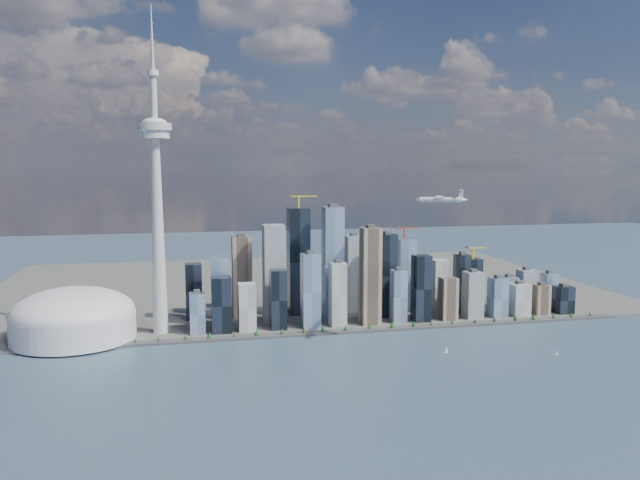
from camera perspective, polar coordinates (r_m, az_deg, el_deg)
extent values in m
plane|color=#364F60|center=(870.90, 5.63, -12.71)|extent=(4000.00, 4000.00, 0.00)
cube|color=#383838|center=(1099.83, 1.55, -8.40)|extent=(1100.00, 22.00, 4.00)
cube|color=#4C4C47|center=(1529.41, -2.54, -4.10)|extent=(1400.00, 900.00, 3.00)
cylinder|color=#3F2D1E|center=(1090.67, -23.87, -8.95)|extent=(1.00, 1.00, 2.40)
cone|color=#18451A|center=(1089.73, -23.88, -8.77)|extent=(7.20, 7.20, 8.00)
cylinder|color=#3F2D1E|center=(1076.60, -19.29, -8.95)|extent=(1.00, 1.00, 2.40)
cone|color=#18451A|center=(1075.65, -19.30, -8.77)|extent=(7.20, 7.20, 8.00)
cylinder|color=#3F2D1E|center=(1069.40, -14.62, -8.89)|extent=(1.00, 1.00, 2.40)
cone|color=#18451A|center=(1068.44, -14.63, -8.71)|extent=(7.20, 7.20, 8.00)
cylinder|color=#3F2D1E|center=(1069.19, -9.93, -8.77)|extent=(1.00, 1.00, 2.40)
cone|color=#18451A|center=(1068.24, -9.93, -8.59)|extent=(7.20, 7.20, 8.00)
cylinder|color=#3F2D1E|center=(1075.99, -5.26, -8.60)|extent=(1.00, 1.00, 2.40)
cone|color=#18451A|center=(1075.04, -5.26, -8.41)|extent=(7.20, 7.20, 8.00)
cylinder|color=#3F2D1E|center=(1089.66, -0.68, -8.37)|extent=(1.00, 1.00, 2.40)
cone|color=#18451A|center=(1088.72, -0.68, -8.19)|extent=(7.20, 7.20, 8.00)
cylinder|color=#3F2D1E|center=(1109.95, 3.74, -8.10)|extent=(1.00, 1.00, 2.40)
cone|color=#18451A|center=(1109.03, 3.75, -7.92)|extent=(7.20, 7.20, 8.00)
cylinder|color=#3F2D1E|center=(1136.50, 7.98, -7.80)|extent=(1.00, 1.00, 2.40)
cone|color=#18451A|center=(1135.60, 7.99, -7.62)|extent=(7.20, 7.20, 8.00)
cylinder|color=#3F2D1E|center=(1168.89, 12.00, -7.47)|extent=(1.00, 1.00, 2.40)
cone|color=#18451A|center=(1168.02, 12.01, -7.30)|extent=(7.20, 7.20, 8.00)
cylinder|color=#3F2D1E|center=(1206.65, 15.78, -7.13)|extent=(1.00, 1.00, 2.40)
cone|color=#18451A|center=(1205.80, 15.79, -6.97)|extent=(7.20, 7.20, 8.00)
cylinder|color=#3F2D1E|center=(1249.29, 19.31, -6.79)|extent=(1.00, 1.00, 2.40)
cone|color=#18451A|center=(1248.47, 19.32, -6.63)|extent=(7.20, 7.20, 8.00)
cylinder|color=#3F2D1E|center=(1296.32, 22.59, -6.44)|extent=(1.00, 1.00, 2.40)
cone|color=#18451A|center=(1295.54, 22.60, -6.29)|extent=(7.20, 7.20, 8.00)
cube|color=black|center=(1097.50, -9.20, -5.86)|extent=(34.00, 34.00, 97.02)
cube|color=#6D87A5|center=(1143.60, -9.35, -4.67)|extent=(30.00, 30.00, 123.48)
cube|color=#B0B1AC|center=(1102.71, -6.58, -6.11)|extent=(30.00, 30.00, 83.79)
cube|color=#9F866D|center=(1198.14, -7.12, -3.36)|extent=(36.00, 36.00, 154.35)
cube|color=gray|center=(1148.39, -4.14, -3.10)|extent=(38.00, 38.00, 180.81)
cube|color=black|center=(1107.03, -3.74, -5.44)|extent=(28.00, 28.00, 105.84)
cube|color=#6D87A5|center=(1113.73, -0.94, -4.66)|extent=(32.00, 32.00, 132.30)
cube|color=black|center=(1208.66, -1.94, -1.95)|extent=(40.00, 40.00, 207.27)
cube|color=#6D87A5|center=(1166.54, 1.21, -2.16)|extent=(36.00, 36.00, 211.68)
cube|color=#B0B1AC|center=(1127.52, 1.81, -4.98)|extent=(28.00, 28.00, 114.66)
cube|color=#9F866D|center=(1136.25, 4.51, -3.32)|extent=(34.00, 34.00, 176.40)
cube|color=gray|center=(1237.80, 3.09, -3.09)|extent=(30.00, 30.00, 149.94)
cube|color=black|center=(1201.31, 6.32, -3.21)|extent=(32.00, 32.00, 158.76)
cube|color=#6D87A5|center=(1160.81, 7.10, -5.13)|extent=(26.00, 26.00, 97.02)
cube|color=black|center=(1175.62, 9.41, -4.36)|extent=(30.00, 30.00, 123.48)
cube|color=#6D87A5|center=(1270.37, 7.66, -3.09)|extent=(34.00, 34.00, 141.12)
cube|color=#B0B1AC|center=(1241.51, 10.69, -4.21)|extent=(28.00, 28.00, 105.84)
cube|color=#9F866D|center=(1199.28, 11.62, -5.26)|extent=(30.00, 30.00, 79.38)
cube|color=gray|center=(1219.37, 13.78, -4.91)|extent=(32.00, 32.00, 88.20)
cube|color=black|center=(1260.97, 12.79, -3.88)|extent=(26.00, 26.00, 114.66)
cube|color=#6D87A5|center=(1243.33, 15.85, -5.06)|extent=(30.00, 30.00, 74.97)
cube|color=black|center=(1332.71, 13.73, -3.72)|extent=(28.00, 28.00, 97.02)
cube|color=#6D87A5|center=(1310.84, 16.74, -4.68)|extent=(30.00, 30.00, 66.15)
cube|color=#B0B1AC|center=(1268.84, 17.83, -5.20)|extent=(34.00, 34.00, 61.74)
cube|color=#9F866D|center=(1292.30, 19.56, -5.15)|extent=(28.00, 28.00, 57.33)
cube|color=gray|center=(1331.89, 18.44, -4.27)|extent=(30.00, 30.00, 79.38)
cube|color=black|center=(1316.88, 21.23, -5.10)|extent=(32.00, 32.00, 52.92)
cube|color=#6D87A5|center=(1356.14, 20.07, -4.33)|extent=(26.00, 26.00, 70.56)
cube|color=black|center=(1197.95, -11.41, -4.62)|extent=(30.00, 30.00, 105.84)
cube|color=#6D87A5|center=(1099.09, -11.28, -6.59)|extent=(26.00, 26.00, 70.56)
cube|color=yellow|center=(1196.61, -1.96, 3.48)|extent=(3.00, 3.00, 22.00)
cube|color=yellow|center=(1197.55, -1.57, 4.01)|extent=(55.00, 2.20, 2.20)
cube|color=#383838|center=(1193.04, -2.74, 4.10)|extent=(6.00, 4.00, 4.00)
cube|color=#B23819|center=(1259.02, 7.72, 0.57)|extent=(3.00, 3.00, 22.00)
cube|color=#B23819|center=(1260.38, 8.03, 1.07)|extent=(48.00, 2.20, 2.20)
cube|color=#383838|center=(1252.81, 7.11, 1.15)|extent=(6.00, 4.00, 4.00)
cube|color=yellow|center=(1323.34, 13.80, -1.19)|extent=(3.00, 3.00, 22.00)
cube|color=yellow|center=(1324.88, 14.07, -0.71)|extent=(45.00, 2.20, 2.20)
cube|color=#383838|center=(1315.75, 13.29, -0.65)|extent=(6.00, 4.00, 4.00)
cone|color=#A9A8A3|center=(1096.78, -14.60, 0.44)|extent=(26.00, 26.00, 340.00)
cylinder|color=silver|center=(1091.75, -14.87, 9.34)|extent=(48.00, 48.00, 14.00)
cylinder|color=#A9A8A3|center=(1092.39, -14.89, 9.97)|extent=(56.00, 56.00, 12.00)
ellipsoid|color=silver|center=(1092.89, -14.90, 10.38)|extent=(40.00, 40.00, 14.00)
cylinder|color=#A9A8A3|center=(1096.28, -14.97, 12.47)|extent=(11.00, 11.00, 80.00)
cylinder|color=silver|center=(1101.11, -15.03, 14.54)|extent=(18.00, 18.00, 10.00)
cone|color=silver|center=(1110.63, -15.13, 17.50)|extent=(7.00, 7.00, 105.00)
cylinder|color=silver|center=(1126.67, -21.58, -7.31)|extent=(200.00, 200.00, 44.00)
ellipsoid|color=silver|center=(1121.69, -21.63, -6.22)|extent=(200.00, 200.00, 84.00)
cylinder|color=silver|center=(995.28, 10.96, 3.64)|extent=(63.70, 30.43, 8.01)
cone|color=silver|center=(994.24, 9.01, 3.68)|extent=(11.02, 10.58, 8.01)
cone|color=silver|center=(997.57, 12.97, 3.60)|extent=(14.53, 11.90, 8.01)
cube|color=silver|center=(994.95, 10.82, 3.89)|extent=(34.07, 69.09, 1.25)
cylinder|color=silver|center=(981.32, 10.85, 3.73)|extent=(14.47, 9.07, 4.50)
cylinder|color=silver|center=(1008.78, 10.78, 3.81)|extent=(14.47, 9.07, 4.50)
cylinder|color=#3F3F3F|center=(981.00, 10.41, 3.74)|extent=(3.88, 9.50, 10.01)
cylinder|color=#3F3F3F|center=(1008.47, 10.35, 3.82)|extent=(3.88, 9.50, 10.01)
cube|color=silver|center=(996.88, 12.77, 4.06)|extent=(6.91, 3.41, 13.76)
cube|color=silver|center=(996.59, 12.78, 4.46)|extent=(13.09, 23.01, 0.88)
cube|color=white|center=(1009.78, 11.44, -10.03)|extent=(6.65, 2.57, 0.86)
cylinder|color=#999999|center=(1008.37, 11.45, -9.76)|extent=(0.26, 0.26, 9.73)
cube|color=white|center=(1045.48, 20.81, -9.76)|extent=(5.77, 3.27, 0.74)
cylinder|color=#999999|center=(1044.31, 20.82, -9.54)|extent=(0.22, 0.22, 8.29)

